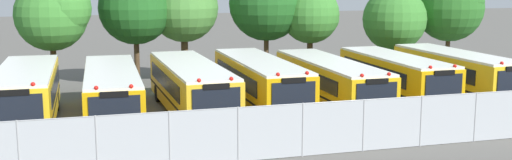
% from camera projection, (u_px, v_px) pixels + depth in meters
% --- Properties ---
extents(ground_plane, '(160.00, 160.00, 0.00)m').
position_uv_depth(ground_plane, '(261.00, 111.00, 31.03)').
color(ground_plane, '#595651').
extents(school_bus_0, '(2.58, 9.78, 2.78)m').
position_uv_depth(school_bus_0, '(27.00, 94.00, 27.67)').
color(school_bus_0, yellow).
rests_on(school_bus_0, ground_plane).
extents(school_bus_1, '(2.75, 10.77, 2.56)m').
position_uv_depth(school_bus_1, '(112.00, 92.00, 28.94)').
color(school_bus_1, '#EAA80C').
rests_on(school_bus_1, ground_plane).
extents(school_bus_2, '(2.82, 10.83, 2.66)m').
position_uv_depth(school_bus_2, '(191.00, 86.00, 30.02)').
color(school_bus_2, yellow).
rests_on(school_bus_2, ground_plane).
extents(school_bus_3, '(2.51, 10.33, 2.75)m').
position_uv_depth(school_bus_3, '(260.00, 83.00, 30.83)').
color(school_bus_3, '#EAA80C').
rests_on(school_bus_3, ground_plane).
extents(school_bus_4, '(2.52, 10.64, 2.57)m').
position_uv_depth(school_bus_4, '(330.00, 81.00, 31.73)').
color(school_bus_4, yellow).
rests_on(school_bus_4, ground_plane).
extents(school_bus_5, '(2.49, 9.31, 2.69)m').
position_uv_depth(school_bus_5, '(395.00, 77.00, 32.72)').
color(school_bus_5, '#EAA80C').
rests_on(school_bus_5, ground_plane).
extents(school_bus_6, '(2.64, 9.49, 2.76)m').
position_uv_depth(school_bus_6, '(455.00, 74.00, 33.62)').
color(school_bus_6, yellow).
rests_on(school_bus_6, ground_plane).
extents(tree_1, '(4.31, 4.10, 6.63)m').
position_uv_depth(tree_1, '(55.00, 13.00, 34.55)').
color(tree_1, '#4C3823').
rests_on(tree_1, ground_plane).
extents(tree_2, '(4.50, 4.50, 7.06)m').
position_uv_depth(tree_2, '(136.00, 8.00, 37.55)').
color(tree_2, '#4C3823').
rests_on(tree_2, ground_plane).
extents(tree_3, '(4.49, 4.40, 6.97)m').
position_uv_depth(tree_3, '(181.00, 8.00, 38.76)').
color(tree_3, '#4C3823').
rests_on(tree_3, ground_plane).
extents(tree_4, '(4.86, 4.86, 7.44)m').
position_uv_depth(tree_4, '(265.00, 3.00, 39.43)').
color(tree_4, '#4C3823').
rests_on(tree_4, ground_plane).
extents(tree_5, '(3.77, 3.77, 6.20)m').
position_uv_depth(tree_5, '(312.00, 15.00, 39.37)').
color(tree_5, '#4C3823').
rests_on(tree_5, ground_plane).
extents(tree_6, '(4.23, 4.23, 6.03)m').
position_uv_depth(tree_6, '(395.00, 20.00, 40.50)').
color(tree_6, '#4C3823').
rests_on(tree_6, ground_plane).
extents(tree_7, '(4.59, 4.59, 6.90)m').
position_uv_depth(tree_7, '(452.00, 6.00, 41.42)').
color(tree_7, '#4C3823').
rests_on(tree_7, ground_plane).
extents(chainlink_fence, '(27.76, 0.07, 2.09)m').
position_uv_depth(chainlink_fence, '(334.00, 127.00, 23.34)').
color(chainlink_fence, '#9EA0A3').
rests_on(chainlink_fence, ground_plane).
extents(traffic_cone, '(0.48, 0.48, 0.64)m').
position_uv_depth(traffic_cone, '(331.00, 135.00, 25.13)').
color(traffic_cone, '#EA5914').
rests_on(traffic_cone, ground_plane).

